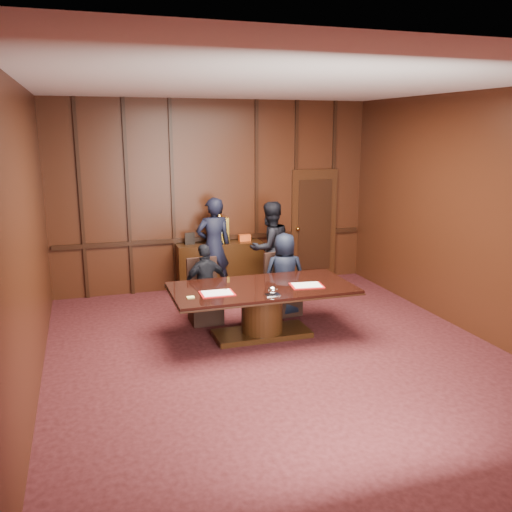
{
  "coord_description": "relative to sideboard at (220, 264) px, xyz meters",
  "views": [
    {
      "loc": [
        -2.37,
        -6.35,
        2.96
      ],
      "look_at": [
        0.13,
        1.42,
        1.05
      ],
      "focal_mm": 38.0,
      "sensor_mm": 36.0,
      "label": 1
    }
  ],
  "objects": [
    {
      "name": "witness_left",
      "position": [
        -0.14,
        -0.16,
        0.4
      ],
      "size": [
        0.65,
        0.43,
        1.77
      ],
      "primitive_type": "imported",
      "rotation": [
        0.0,
        0.0,
        3.15
      ],
      "color": "black",
      "rests_on": "ground"
    },
    {
      "name": "sideboard",
      "position": [
        0.0,
        0.0,
        0.0
      ],
      "size": [
        1.6,
        0.45,
        1.54
      ],
      "color": "black",
      "rests_on": "ground"
    },
    {
      "name": "folder_left",
      "position": [
        -0.7,
        -2.67,
        0.28
      ],
      "size": [
        0.47,
        0.34,
        0.02
      ],
      "rotation": [
        0.0,
        0.0,
        -0.02
      ],
      "color": "#B61011",
      "rests_on": "conference_table"
    },
    {
      "name": "inkstand",
      "position": [
        0.0,
        -2.96,
        0.33
      ],
      "size": [
        0.2,
        0.14,
        0.12
      ],
      "color": "white",
      "rests_on": "conference_table"
    },
    {
      "name": "room",
      "position": [
        0.07,
        -3.12,
        1.24
      ],
      "size": [
        7.0,
        7.04,
        3.5
      ],
      "color": "black",
      "rests_on": "ground"
    },
    {
      "name": "notepad",
      "position": [
        -1.08,
        -2.74,
        0.28
      ],
      "size": [
        0.1,
        0.07,
        0.01
      ],
      "primitive_type": "cube",
      "rotation": [
        0.0,
        0.0,
        0.02
      ],
      "color": "#FCEC7B",
      "rests_on": "conference_table"
    },
    {
      "name": "conference_table",
      "position": [
        0.0,
        -2.51,
        0.02
      ],
      "size": [
        2.62,
        1.32,
        0.76
      ],
      "color": "black",
      "rests_on": "ground"
    },
    {
      "name": "folder_right",
      "position": [
        0.62,
        -2.69,
        0.28
      ],
      "size": [
        0.5,
        0.39,
        0.02
      ],
      "rotation": [
        0.0,
        0.0,
        -0.13
      ],
      "color": "#B61011",
      "rests_on": "conference_table"
    },
    {
      "name": "chair_left",
      "position": [
        -0.65,
        -1.64,
        -0.19
      ],
      "size": [
        0.49,
        0.49,
        0.99
      ],
      "rotation": [
        0.0,
        0.0,
        0.01
      ],
      "color": "black",
      "rests_on": "ground"
    },
    {
      "name": "witness_right",
      "position": [
        0.83,
        -0.49,
        0.36
      ],
      "size": [
        0.98,
        0.86,
        1.7
      ],
      "primitive_type": "imported",
      "rotation": [
        0.0,
        0.0,
        3.44
      ],
      "color": "black",
      "rests_on": "ground"
    },
    {
      "name": "signatory_left",
      "position": [
        -0.65,
        -1.71,
        0.14
      ],
      "size": [
        0.78,
        0.44,
        1.26
      ],
      "primitive_type": "imported",
      "rotation": [
        0.0,
        0.0,
        3.33
      ],
      "color": "black",
      "rests_on": "ground"
    },
    {
      "name": "chair_right",
      "position": [
        0.65,
        -1.64,
        -0.19
      ],
      "size": [
        0.53,
        0.53,
        0.99
      ],
      "rotation": [
        0.0,
        0.0,
        0.11
      ],
      "color": "black",
      "rests_on": "ground"
    },
    {
      "name": "signatory_right",
      "position": [
        0.65,
        -1.71,
        0.19
      ],
      "size": [
        0.73,
        0.54,
        1.36
      ],
      "primitive_type": "imported",
      "rotation": [
        0.0,
        0.0,
        2.97
      ],
      "color": "black",
      "rests_on": "ground"
    }
  ]
}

